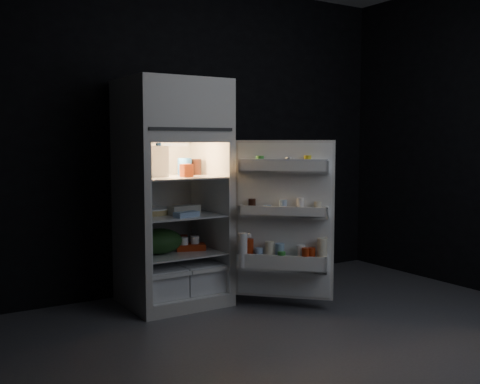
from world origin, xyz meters
TOP-DOWN VIEW (x-y plane):
  - floor at (0.00, 0.00)m, footprint 4.00×3.40m
  - wall_back at (0.00, 1.70)m, footprint 4.00×0.00m
  - refrigerator at (-0.41, 1.32)m, footprint 0.76×0.71m
  - fridge_door at (0.23, 0.68)m, footprint 0.64×0.64m
  - milk_jug at (-0.52, 1.30)m, footprint 0.21×0.21m
  - mayo_jar at (-0.28, 1.33)m, footprint 0.12×0.12m
  - jam_jar at (-0.18, 1.34)m, footprint 0.11×0.11m
  - amber_bottle at (-0.63, 1.33)m, footprint 0.11×0.11m
  - small_carton at (-0.36, 1.14)m, footprint 0.10×0.08m
  - egg_carton at (-0.35, 1.21)m, footprint 0.27×0.14m
  - pie at (-0.57, 1.36)m, footprint 0.40×0.40m
  - flat_package at (-0.41, 1.06)m, footprint 0.20×0.13m
  - wrapped_pkg at (-0.25, 1.44)m, footprint 0.14×0.12m
  - produce_bag at (-0.55, 1.25)m, footprint 0.39×0.34m
  - yogurt_tray at (-0.28, 1.24)m, footprint 0.26×0.19m
  - small_can_red at (-0.24, 1.44)m, footprint 0.08×0.08m
  - small_can_silver at (-0.14, 1.45)m, footprint 0.08×0.08m

SIDE VIEW (x-z plane):
  - floor at x=0.00m, z-range 0.00..0.00m
  - yogurt_tray at x=-0.28m, z-range 0.43..0.48m
  - small_can_red at x=-0.24m, z-range 0.43..0.52m
  - small_can_silver at x=-0.14m, z-range 0.43..0.52m
  - produce_bag at x=-0.55m, z-range 0.43..0.62m
  - fridge_door at x=0.23m, z-range 0.07..1.29m
  - pie at x=-0.57m, z-range 0.73..0.77m
  - flat_package at x=-0.41m, z-range 0.73..0.77m
  - wrapped_pkg at x=-0.25m, z-range 0.73..0.78m
  - egg_carton at x=-0.35m, z-range 0.73..0.80m
  - refrigerator at x=-0.41m, z-range 0.07..1.85m
  - small_carton at x=-0.36m, z-range 1.03..1.13m
  - jam_jar at x=-0.18m, z-range 1.03..1.16m
  - mayo_jar at x=-0.28m, z-range 1.03..1.17m
  - amber_bottle at x=-0.63m, z-range 1.03..1.25m
  - milk_jug at x=-0.52m, z-range 1.03..1.27m
  - wall_back at x=0.00m, z-range 0.00..2.70m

